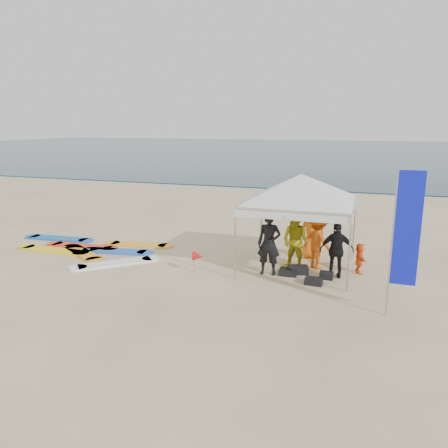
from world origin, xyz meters
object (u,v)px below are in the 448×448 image
person_yellow (295,241)px  person_orange_a (318,242)px  person_black_a (269,244)px  person_black_b (337,250)px  person_orange_b (312,233)px  feather_flag (406,231)px  person_seated (360,258)px  canopy_tent (301,174)px  surfboard_spread (91,249)px  marker_pennant (198,256)px

person_yellow → person_orange_a: size_ratio=1.09×
person_black_a → person_black_b: person_black_a is taller
person_yellow → person_orange_b: 1.36m
person_orange_a → feather_flag: (2.11, -2.85, 1.18)m
person_yellow → person_seated: 1.87m
person_orange_b → feather_flag: size_ratio=0.49×
person_black_a → person_seated: (2.44, 0.94, -0.46)m
person_yellow → feather_flag: bearing=-24.0°
person_black_b → feather_flag: 2.90m
person_yellow → person_orange_b: person_yellow is taller
person_black_a → feather_flag: size_ratio=0.54×
person_seated → feather_flag: 3.31m
person_orange_a → canopy_tent: (-0.53, -0.17, 1.99)m
surfboard_spread → canopy_tent: bearing=3.2°
person_orange_a → feather_flag: size_ratio=0.47×
person_yellow → person_black_b: 1.23m
person_seated → surfboard_spread: 8.69m
person_yellow → person_orange_b: (0.31, 1.33, -0.04)m
person_orange_b → person_seated: (1.49, -1.00, -0.38)m
surfboard_spread → person_seated: bearing=3.3°
marker_pennant → surfboard_spread: 4.43m
person_black_a → canopy_tent: canopy_tent is taller
marker_pennant → surfboard_spread: (-4.29, 0.96, -0.46)m
person_black_a → canopy_tent: (0.70, 0.82, 1.88)m
person_orange_b → person_seated: person_orange_b is taller
person_black_a → person_black_b: (1.83, 0.32, -0.11)m
person_orange_b → marker_pennant: 3.81m
marker_pennant → feather_flag: bearing=-14.1°
feather_flag → marker_pennant: (-5.29, 1.33, -1.47)m
person_orange_a → marker_pennant: person_orange_a is taller
person_seated → person_orange_b: bearing=48.3°
surfboard_spread → person_orange_a: bearing=4.3°
canopy_tent → person_orange_a: bearing=17.6°
feather_flag → person_black_b: bearing=124.9°
person_orange_a → surfboard_spread: bearing=38.1°
person_yellow → person_black_b: size_ratio=1.09×
person_orange_b → surfboard_spread: bearing=9.5°
person_seated → marker_pennant: size_ratio=1.37×
canopy_tent → feather_flag: 3.85m
person_orange_a → person_orange_b: size_ratio=0.97×
canopy_tent → surfboard_spread: size_ratio=0.74×
surfboard_spread → person_orange_b: bearing=11.8°
canopy_tent → feather_flag: bearing=-45.4°
person_yellow → person_seated: (1.79, 0.33, -0.43)m
person_black_b → person_orange_b: person_orange_b is taller
person_orange_a → canopy_tent: size_ratio=0.37×
canopy_tent → marker_pennant: bearing=-152.9°
person_black_b → surfboard_spread: (-8.06, 0.11, -0.75)m
person_yellow → person_orange_a: bearing=51.2°
person_orange_a → person_orange_b: person_orange_b is taller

